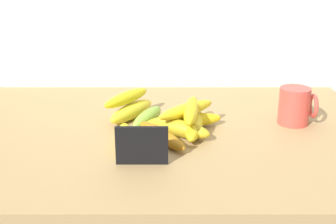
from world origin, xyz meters
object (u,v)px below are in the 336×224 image
(banana_3, at_px, (161,135))
(banana_8, at_px, (187,109))
(chalkboard_sign, at_px, (143,147))
(banana_7, at_px, (192,110))
(banana_1, at_px, (195,124))
(banana_6, at_px, (184,121))
(banana_2, at_px, (133,111))
(banana_0, at_px, (125,138))
(banana_5, at_px, (180,128))
(coffee_mug, at_px, (296,106))
(banana_9, at_px, (127,98))
(banana_4, at_px, (148,117))

(banana_3, xyz_separation_m, banana_8, (0.06, 0.07, 0.04))
(chalkboard_sign, bearing_deg, banana_7, 57.13)
(banana_1, distance_m, banana_6, 0.04)
(banana_1, relative_size, banana_7, 1.06)
(banana_2, height_order, banana_3, banana_2)
(banana_0, distance_m, banana_5, 0.14)
(banana_2, distance_m, banana_8, 0.17)
(banana_0, relative_size, banana_2, 0.95)
(chalkboard_sign, xyz_separation_m, banana_0, (-0.05, 0.10, -0.02))
(coffee_mug, distance_m, banana_5, 0.31)
(coffee_mug, xyz_separation_m, banana_1, (-0.26, -0.06, -0.03))
(banana_1, distance_m, banana_2, 0.19)
(banana_2, distance_m, banana_5, 0.17)
(banana_3, bearing_deg, banana_2, 116.76)
(banana_7, xyz_separation_m, banana_9, (-0.17, 0.10, 0.00))
(chalkboard_sign, bearing_deg, banana_1, 55.88)
(banana_0, height_order, banana_4, banana_4)
(banana_4, height_order, banana_8, banana_8)
(chalkboard_sign, relative_size, banana_7, 0.58)
(banana_1, height_order, banana_7, banana_7)
(banana_3, relative_size, banana_8, 1.09)
(banana_3, height_order, banana_9, banana_9)
(banana_3, bearing_deg, banana_8, 49.52)
(coffee_mug, bearing_deg, banana_4, -179.00)
(coffee_mug, xyz_separation_m, banana_8, (-0.28, -0.05, 0.01))
(banana_1, xyz_separation_m, banana_7, (-0.01, -0.00, 0.04))
(banana_4, relative_size, banana_9, 0.88)
(banana_2, height_order, banana_4, banana_2)
(banana_0, height_order, banana_9, banana_9)
(banana_2, bearing_deg, banana_5, -44.96)
(banana_5, relative_size, banana_7, 0.86)
(banana_5, distance_m, banana_9, 0.18)
(banana_0, height_order, banana_1, banana_1)
(coffee_mug, xyz_separation_m, banana_3, (-0.34, -0.12, -0.03))
(coffee_mug, height_order, banana_1, coffee_mug)
(coffee_mug, xyz_separation_m, banana_6, (-0.29, -0.04, -0.03))
(coffee_mug, bearing_deg, chalkboard_sign, -148.27)
(coffee_mug, height_order, banana_7, coffee_mug)
(banana_9, bearing_deg, banana_6, -24.61)
(banana_1, bearing_deg, chalkboard_sign, -124.12)
(banana_2, height_order, banana_9, banana_9)
(banana_5, distance_m, banana_7, 0.05)
(banana_1, distance_m, banana_7, 0.04)
(banana_5, relative_size, banana_9, 0.96)
(banana_0, xyz_separation_m, banana_8, (0.15, 0.09, 0.04))
(banana_1, bearing_deg, banana_2, 149.23)
(banana_4, bearing_deg, banana_1, -24.52)
(banana_0, relative_size, banana_4, 1.13)
(banana_1, bearing_deg, banana_9, 151.78)
(banana_3, xyz_separation_m, banana_4, (-0.04, 0.11, 0.00))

